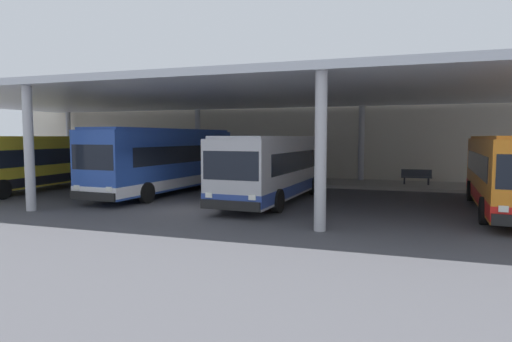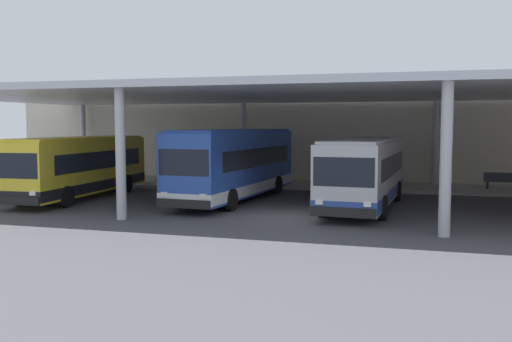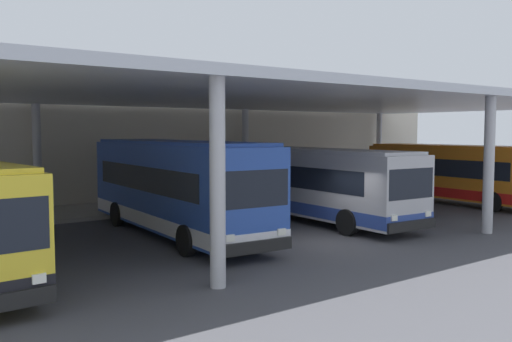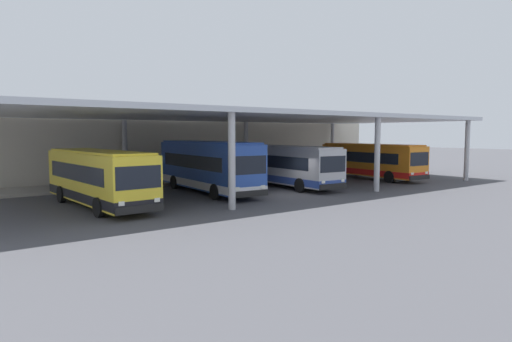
{
  "view_description": "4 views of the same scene",
  "coord_description": "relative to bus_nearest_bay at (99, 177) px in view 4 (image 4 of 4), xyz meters",
  "views": [
    {
      "loc": [
        8.62,
        -16.57,
        3.13
      ],
      "look_at": [
        1.74,
        4.03,
        1.4
      ],
      "focal_mm": 30.07,
      "sensor_mm": 36.0,
      "label": 1
    },
    {
      "loc": [
        5.4,
        -22.42,
        3.79
      ],
      "look_at": [
        -2.26,
        3.39,
        1.58
      ],
      "focal_mm": 39.42,
      "sensor_mm": 36.0,
      "label": 2
    },
    {
      "loc": [
        -13.55,
        -13.98,
        3.93
      ],
      "look_at": [
        0.76,
        5.16,
        2.2
      ],
      "focal_mm": 38.61,
      "sensor_mm": 36.0,
      "label": 3
    },
    {
      "loc": [
        -19.28,
        -22.26,
        4.13
      ],
      "look_at": [
        -0.35,
        3.1,
        1.41
      ],
      "focal_mm": 30.88,
      "sensor_mm": 36.0,
      "label": 4
    }
  ],
  "objects": [
    {
      "name": "bus_middle_bay",
      "position": [
        14.54,
        0.77,
        0.0
      ],
      "size": [
        3.1,
        10.65,
        3.17
      ],
      "color": "#B7B7BC",
      "rests_on": "ground"
    },
    {
      "name": "trash_bin",
      "position": [
        25.32,
        9.14,
        -0.98
      ],
      "size": [
        0.52,
        0.52,
        0.98
      ],
      "color": "maroon",
      "rests_on": "platform_kerb"
    },
    {
      "name": "station_building_facade",
      "position": [
        11.65,
        12.22,
        1.71
      ],
      "size": [
        48.0,
        1.6,
        6.73
      ],
      "primitive_type": "cube",
      "color": "beige",
      "rests_on": "ground"
    },
    {
      "name": "bus_far_bay",
      "position": [
        24.66,
        0.73,
        0.0
      ],
      "size": [
        3.24,
        10.68,
        3.17
      ],
      "color": "orange",
      "rests_on": "ground"
    },
    {
      "name": "ground_plane",
      "position": [
        11.65,
        -2.78,
        -1.66
      ],
      "size": [
        200.0,
        200.0,
        0.0
      ],
      "primitive_type": "plane",
      "color": "#47474C"
    },
    {
      "name": "platform_kerb",
      "position": [
        11.65,
        8.97,
        -1.57
      ],
      "size": [
        42.0,
        4.5,
        0.18
      ],
      "primitive_type": "cube",
      "color": "#A39E93",
      "rests_on": "ground"
    },
    {
      "name": "bus_nearest_bay",
      "position": [
        0.0,
        0.0,
        0.0
      ],
      "size": [
        3.11,
        10.65,
        3.17
      ],
      "color": "yellow",
      "rests_on": "ground"
    },
    {
      "name": "bench_waiting",
      "position": [
        21.34,
        9.04,
        -0.99
      ],
      "size": [
        1.8,
        0.45,
        0.92
      ],
      "color": "#383D47",
      "rests_on": "platform_kerb"
    },
    {
      "name": "bus_second_bay",
      "position": [
        8.01,
        1.59,
        0.19
      ],
      "size": [
        3.26,
        11.47,
        3.57
      ],
      "color": "#284CA8",
      "rests_on": "ground"
    },
    {
      "name": "canopy_shelter",
      "position": [
        11.65,
        2.72,
        3.66
      ],
      "size": [
        40.0,
        17.0,
        5.55
      ],
      "color": "silver",
      "rests_on": "ground"
    }
  ]
}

